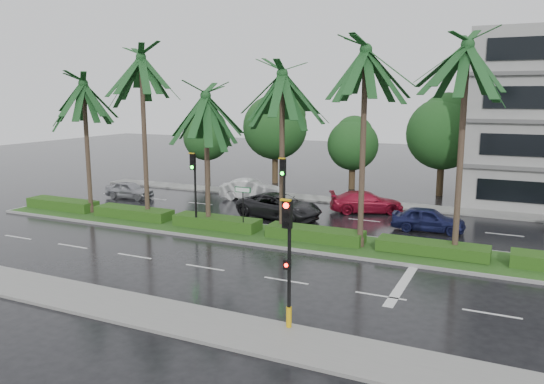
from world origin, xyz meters
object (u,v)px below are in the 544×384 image
at_px(car_silver, 129,190).
at_px(signal_median_left, 194,179).
at_px(car_darkgrey, 279,206).
at_px(car_blue, 428,219).
at_px(car_white, 251,189).
at_px(car_red, 366,202).
at_px(street_sign, 243,198).
at_px(signal_near, 288,258).

bearing_deg(car_silver, signal_median_left, -123.92).
height_order(car_darkgrey, car_blue, car_darkgrey).
bearing_deg(signal_median_left, car_silver, 148.38).
height_order(car_white, car_darkgrey, car_darkgrey).
distance_m(signal_median_left, car_darkgrey, 6.23).
height_order(car_darkgrey, car_red, car_darkgrey).
height_order(signal_median_left, street_sign, signal_median_left).
distance_m(signal_near, street_sign, 12.11).
height_order(signal_near, car_blue, signal_near).
bearing_deg(street_sign, signal_near, -54.66).
distance_m(car_darkgrey, car_red, 5.99).
distance_m(signal_near, car_white, 22.59).
bearing_deg(car_white, signal_median_left, 170.32).
bearing_deg(street_sign, signal_median_left, -176.53).
distance_m(signal_near, car_silver, 25.43).
relative_size(signal_median_left, car_silver, 1.16).
distance_m(car_white, car_red, 9.03).
bearing_deg(street_sign, car_blue, 31.32).
bearing_deg(signal_near, car_blue, 82.57).
bearing_deg(car_blue, car_red, 50.54).
bearing_deg(car_darkgrey, street_sign, -168.56).
bearing_deg(car_white, street_sign, -173.13).
bearing_deg(signal_median_left, signal_near, -44.09).
bearing_deg(street_sign, car_darkgrey, 90.00).
relative_size(street_sign, car_white, 0.58).
bearing_deg(signal_near, signal_median_left, 135.91).
xyz_separation_m(car_darkgrey, car_blue, (9.00, 0.67, -0.08)).
xyz_separation_m(street_sign, car_darkgrey, (0.00, 4.81, -1.35)).
distance_m(signal_near, signal_median_left, 13.93).
bearing_deg(car_silver, car_darkgrey, -97.13).
xyz_separation_m(signal_near, car_blue, (2.00, 15.35, -1.81)).
relative_size(street_sign, car_red, 0.54).
bearing_deg(car_red, street_sign, 128.62).
bearing_deg(car_darkgrey, signal_near, -143.06).
distance_m(street_sign, car_darkgrey, 4.99).
bearing_deg(signal_near, street_sign, 125.34).
relative_size(signal_near, street_sign, 1.68).
height_order(street_sign, car_red, street_sign).
relative_size(car_silver, car_red, 0.78).
distance_m(car_silver, car_darkgrey, 12.91).
height_order(car_white, car_red, car_white).
bearing_deg(car_silver, car_red, -82.93).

